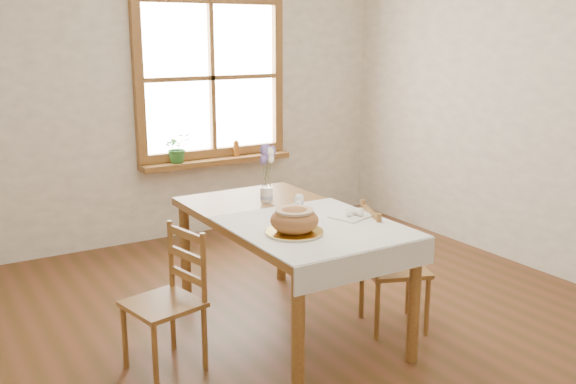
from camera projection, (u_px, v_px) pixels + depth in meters
name	position (u px, v px, depth m)	size (l,w,h in m)	color
ground	(314.00, 346.00, 3.90)	(5.00, 5.00, 0.00)	brown
room_walls	(317.00, 60.00, 3.49)	(4.60, 5.10, 2.65)	white
window	(211.00, 78.00, 5.85)	(1.46, 0.08, 1.46)	olive
window_sill	(217.00, 161.00, 5.97)	(1.46, 0.20, 0.05)	olive
dining_table	(288.00, 229.00, 3.98)	(0.90, 1.60, 0.75)	olive
table_linen	(315.00, 227.00, 3.71)	(0.91, 0.99, 0.01)	white
chair_left	(163.00, 302.00, 3.55)	(0.37, 0.39, 0.80)	olive
chair_right	(395.00, 267.00, 4.07)	(0.38, 0.40, 0.81)	olive
bread_plate	(294.00, 232.00, 3.57)	(0.32, 0.32, 0.02)	silver
bread_loaf	(294.00, 218.00, 3.55)	(0.27, 0.27, 0.15)	#AC6C3D
egg_napkin	(351.00, 216.00, 3.90)	(0.23, 0.19, 0.01)	white
eggs	(351.00, 212.00, 3.89)	(0.18, 0.16, 0.04)	white
salt_shaker	(298.00, 207.00, 3.96)	(0.04, 0.04, 0.08)	silver
pepper_shaker	(299.00, 202.00, 4.04)	(0.06, 0.06, 0.10)	silver
flower_vase	(267.00, 196.00, 4.26)	(0.09, 0.09, 0.10)	silver
lavender_bouquet	(266.00, 168.00, 4.21)	(0.15, 0.15, 0.29)	#675495
potted_plant	(177.00, 151.00, 5.75)	(0.24, 0.27, 0.21)	#2C692A
amber_bottle	(236.00, 148.00, 6.05)	(0.05, 0.05, 0.15)	#AE6420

